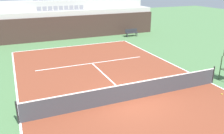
% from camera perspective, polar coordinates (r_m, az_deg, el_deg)
% --- Properties ---
extents(ground_plane, '(80.00, 80.00, 0.00)m').
position_cam_1_polar(ground_plane, '(12.41, 4.74, -7.96)').
color(ground_plane, '#477042').
extents(court_surface, '(11.00, 24.00, 0.01)m').
position_cam_1_polar(court_surface, '(12.41, 4.74, -7.94)').
color(court_surface, brown).
rests_on(court_surface, ground_plane).
extents(baseline_far, '(11.00, 0.10, 0.00)m').
position_cam_1_polar(baseline_far, '(22.97, -9.32, 5.03)').
color(baseline_far, white).
rests_on(baseline_far, court_surface).
extents(sideline_left, '(0.10, 24.00, 0.00)m').
position_cam_1_polar(sideline_left, '(11.24, -21.32, -12.52)').
color(sideline_left, white).
rests_on(sideline_left, court_surface).
extents(sideline_right, '(0.10, 24.00, 0.00)m').
position_cam_1_polar(sideline_right, '(15.52, 22.88, -3.61)').
color(sideline_right, white).
rests_on(sideline_right, court_surface).
extents(service_line_far, '(8.26, 0.10, 0.00)m').
position_cam_1_polar(service_line_far, '(17.84, -4.86, 0.92)').
color(service_line_far, white).
rests_on(service_line_far, court_surface).
extents(centre_service_line, '(0.10, 6.40, 0.00)m').
position_cam_1_polar(centre_service_line, '(15.03, -0.94, -2.71)').
color(centre_service_line, white).
rests_on(centre_service_line, court_surface).
extents(back_wall, '(20.92, 0.30, 2.43)m').
position_cam_1_polar(back_wall, '(25.67, -11.22, 9.22)').
color(back_wall, '#33231E').
rests_on(back_wall, ground_plane).
extents(stands_tier_lower, '(20.92, 2.40, 2.93)m').
position_cam_1_polar(stands_tier_lower, '(26.93, -11.90, 10.20)').
color(stands_tier_lower, '#9E9E99').
rests_on(stands_tier_lower, ground_plane).
extents(stands_tier_upper, '(20.92, 2.40, 3.82)m').
position_cam_1_polar(stands_tier_upper, '(29.20, -12.96, 11.72)').
color(stands_tier_upper, '#9E9E99').
rests_on(stands_tier_upper, ground_plane).
extents(seating_row_lower, '(5.04, 0.44, 0.44)m').
position_cam_1_polar(seating_row_lower, '(26.81, -12.19, 13.57)').
color(seating_row_lower, slate).
rests_on(seating_row_lower, stands_tier_lower).
extents(tennis_net, '(11.08, 0.08, 1.07)m').
position_cam_1_polar(tennis_net, '(12.18, 4.81, -5.84)').
color(tennis_net, black).
rests_on(tennis_net, court_surface).
extents(player_bench, '(1.50, 0.40, 0.85)m').
position_cam_1_polar(player_bench, '(26.82, 4.74, 8.43)').
color(player_bench, '#232328').
rests_on(player_bench, ground_plane).
extents(tennis_ball_0, '(0.07, 0.07, 0.07)m').
position_cam_1_polar(tennis_ball_0, '(14.22, 25.01, -5.92)').
color(tennis_ball_0, '#CCE033').
rests_on(tennis_ball_0, court_surface).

